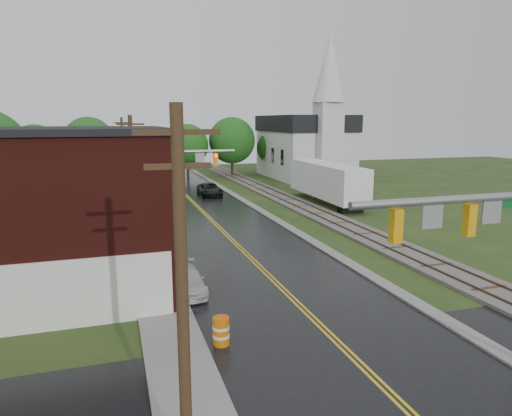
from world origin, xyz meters
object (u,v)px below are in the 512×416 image
brick_building (22,213)px  tree_left_c (51,163)px  traffic_signal_far (173,167)px  tree_left_e (104,154)px  semi_trailer (327,180)px  utility_pole_c (123,156)px  church (307,140)px  utility_pole_b (133,180)px  construction_barrel (221,331)px  traffic_signal_near (487,234)px  pickup_white (187,281)px  utility_pole_a (182,301)px  suv_dark (210,190)px

brick_building → tree_left_c: size_ratio=1.87×
traffic_signal_far → tree_left_e: bearing=105.9°
semi_trailer → utility_pole_c: bearing=152.6°
church → semi_trailer: bearing=-108.1°
utility_pole_b → construction_barrel: (2.37, -15.38, -4.15)m
utility_pole_c → construction_barrel: utility_pole_c is taller
tree_left_e → construction_barrel: tree_left_e is taller
traffic_signal_near → tree_left_e: 45.59m
utility_pole_c → semi_trailer: size_ratio=0.66×
pickup_white → church: bearing=59.5°
traffic_signal_far → tree_left_c: 16.56m
utility_pole_a → pickup_white: utility_pole_a is taller
brick_building → traffic_signal_far: (9.01, 12.00, 0.82)m
suv_dark → traffic_signal_far: bearing=-110.8°
church → traffic_signal_near: 54.32m
traffic_signal_near → tree_left_c: size_ratio=0.96×
brick_building → pickup_white: size_ratio=3.49×
suv_dark → traffic_signal_near: bearing=-87.7°
brick_building → utility_pole_a: bearing=-69.3°
brick_building → church: (32.48, 38.74, 1.68)m
utility_pole_b → tree_left_e: bearing=94.9°
utility_pole_b → brick_building: bearing=-129.1°
utility_pole_c → tree_left_c: utility_pole_c is taller
utility_pole_b → construction_barrel: bearing=-81.2°
traffic_signal_far → semi_trailer: bearing=21.2°
traffic_signal_near → tree_left_c: tree_left_c is taller
suv_dark → pickup_white: (-7.43, -29.56, -0.13)m
traffic_signal_near → traffic_signal_far: size_ratio=1.00×
tree_left_e → traffic_signal_near: bearing=-74.3°
tree_left_c → traffic_signal_near: bearing=-65.4°
tree_left_c → pickup_white: bearing=-71.6°
utility_pole_a → semi_trailer: bearing=58.9°
utility_pole_c → tree_left_e: bearing=137.2°
construction_barrel → semi_trailer: bearing=56.5°
brick_building → construction_barrel: (8.06, -8.38, -3.58)m
utility_pole_c → semi_trailer: 22.85m
utility_pole_c → traffic_signal_near: bearing=-76.3°
suv_dark → construction_barrel: (-7.06, -35.60, -0.15)m
tree_left_e → church: bearing=15.2°
church → tree_left_e: size_ratio=2.45×
utility_pole_a → tree_left_e: 45.94m
utility_pole_a → construction_barrel: 8.16m
pickup_white → traffic_signal_far: bearing=85.4°
tree_left_e → pickup_white: 33.75m
utility_pole_b → pickup_white: bearing=-77.9°
utility_pole_a → suv_dark: 43.44m
church → traffic_signal_far: (-23.47, -26.74, -0.86)m
tree_left_c → suv_dark: bearing=8.0°
pickup_white → construction_barrel: 6.05m
traffic_signal_near → pickup_white: size_ratio=1.79×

